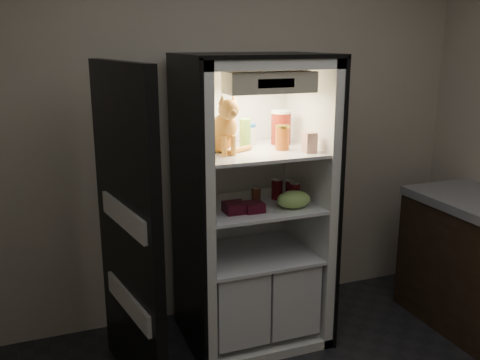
% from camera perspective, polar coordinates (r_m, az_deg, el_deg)
% --- Properties ---
extents(room_shell, '(3.60, 3.60, 3.60)m').
position_cam_1_polar(room_shell, '(2.12, 15.57, 5.21)').
color(room_shell, white).
rests_on(room_shell, floor).
extents(refrigerator, '(0.90, 0.72, 1.88)m').
position_cam_1_polar(refrigerator, '(3.51, 1.15, -4.60)').
color(refrigerator, white).
rests_on(refrigerator, floor).
extents(fridge_door, '(0.21, 0.87, 1.85)m').
position_cam_1_polar(fridge_door, '(2.99, -11.84, -5.88)').
color(fridge_door, black).
rests_on(fridge_door, floor).
extents(tabby_cat, '(0.31, 0.35, 0.36)m').
position_cam_1_polar(tabby_cat, '(3.21, -1.95, 5.28)').
color(tabby_cat, orange).
rests_on(tabby_cat, refrigerator).
extents(parmesan_shaker, '(0.07, 0.07, 0.18)m').
position_cam_1_polar(parmesan_shaker, '(3.37, 0.55, 5.00)').
color(parmesan_shaker, green).
rests_on(parmesan_shaker, refrigerator).
extents(mayo_tub, '(0.10, 0.10, 0.14)m').
position_cam_1_polar(mayo_tub, '(3.47, 0.88, 4.90)').
color(mayo_tub, white).
rests_on(mayo_tub, refrigerator).
extents(salsa_jar, '(0.09, 0.09, 0.15)m').
position_cam_1_polar(salsa_jar, '(3.32, 4.54, 4.54)').
color(salsa_jar, maroon).
rests_on(salsa_jar, refrigerator).
extents(pepper_jar, '(0.13, 0.13, 0.22)m').
position_cam_1_polar(pepper_jar, '(3.50, 4.39, 5.62)').
color(pepper_jar, maroon).
rests_on(pepper_jar, refrigerator).
extents(cream_carton, '(0.07, 0.07, 0.12)m').
position_cam_1_polar(cream_carton, '(3.26, 7.44, 4.00)').
color(cream_carton, white).
rests_on(cream_carton, refrigerator).
extents(soda_can_a, '(0.07, 0.07, 0.13)m').
position_cam_1_polar(soda_can_a, '(3.50, 3.97, -0.96)').
color(soda_can_a, black).
rests_on(soda_can_a, refrigerator).
extents(soda_can_b, '(0.07, 0.07, 0.12)m').
position_cam_1_polar(soda_can_b, '(3.52, 5.40, -1.00)').
color(soda_can_b, black).
rests_on(soda_can_b, refrigerator).
extents(soda_can_c, '(0.07, 0.07, 0.12)m').
position_cam_1_polar(soda_can_c, '(3.46, 5.86, -1.29)').
color(soda_can_c, black).
rests_on(soda_can_c, refrigerator).
extents(condiment_jar, '(0.06, 0.06, 0.08)m').
position_cam_1_polar(condiment_jar, '(3.49, 1.73, -1.38)').
color(condiment_jar, '#5D2F1A').
rests_on(condiment_jar, refrigerator).
extents(grape_bag, '(0.22, 0.16, 0.11)m').
position_cam_1_polar(grape_bag, '(3.33, 5.76, -2.08)').
color(grape_bag, '#96C65C').
rests_on(grape_bag, refrigerator).
extents(berry_box_left, '(0.13, 0.13, 0.06)m').
position_cam_1_polar(berry_box_left, '(3.23, -0.59, -2.95)').
color(berry_box_left, '#4D0C1B').
rests_on(berry_box_left, refrigerator).
extents(berry_box_right, '(0.12, 0.12, 0.06)m').
position_cam_1_polar(berry_box_right, '(3.25, 1.44, -2.89)').
color(berry_box_right, '#4D0C1B').
rests_on(berry_box_right, refrigerator).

